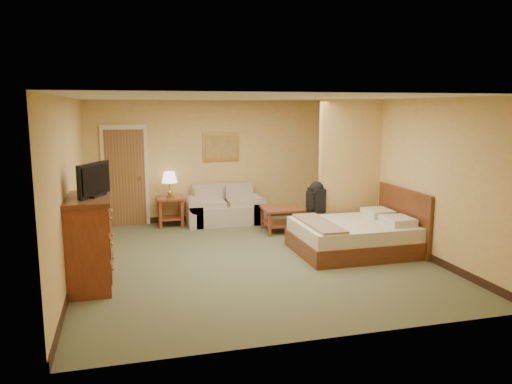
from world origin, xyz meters
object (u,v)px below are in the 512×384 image
object	(u,v)px
loveseat	(225,211)
dresser	(90,242)
coffee_table	(282,214)
bed	(356,235)

from	to	relation	value
loveseat	dresser	xyz separation A→B (m)	(-2.55, -3.24, 0.37)
coffee_table	bed	bearing A→B (deg)	-64.63
loveseat	bed	bearing A→B (deg)	-56.85
coffee_table	dresser	size ratio (longest dim) A/B	0.64
coffee_table	bed	xyz separation A→B (m)	(0.80, -1.68, -0.06)
loveseat	dresser	size ratio (longest dim) A/B	1.29
dresser	bed	bearing A→B (deg)	7.57
loveseat	bed	size ratio (longest dim) A/B	0.84
dresser	bed	world-z (taller)	dresser
loveseat	bed	xyz separation A→B (m)	(1.74, -2.67, 0.02)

